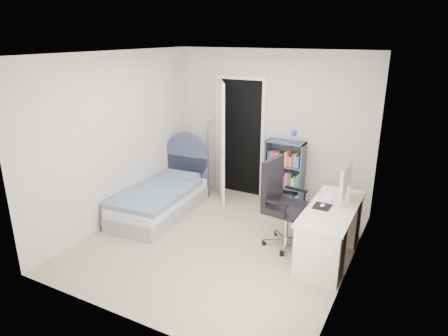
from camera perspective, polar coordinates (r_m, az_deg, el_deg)
The scene contains 8 objects.
room_shell at distance 5.09m, azimuth -0.71°, elevation 1.89°, with size 3.50×3.70×2.60m.
door at distance 6.78m, azimuth 0.61°, elevation 4.28°, with size 0.92×0.71×2.06m.
bed at distance 6.43m, azimuth -8.78°, elevation -4.12°, with size 0.98×1.88×1.12m.
nightstand at distance 7.34m, azimuth -4.11°, elevation -0.00°, with size 0.39×0.39×0.57m.
floor_lamp at distance 7.24m, azimuth -2.15°, elevation 1.19°, with size 0.19×0.19×1.33m.
bookcase at distance 6.54m, azimuth 8.66°, elevation -1.29°, with size 0.62×0.27×1.31m.
desk at distance 5.25m, azimuth 14.99°, elevation -8.47°, with size 0.57×1.42×1.17m.
office_chair at distance 5.33m, azimuth 8.18°, elevation -4.37°, with size 0.63×0.65×1.19m.
Camera 1 is at (2.34, -4.28, 2.73)m, focal length 32.00 mm.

